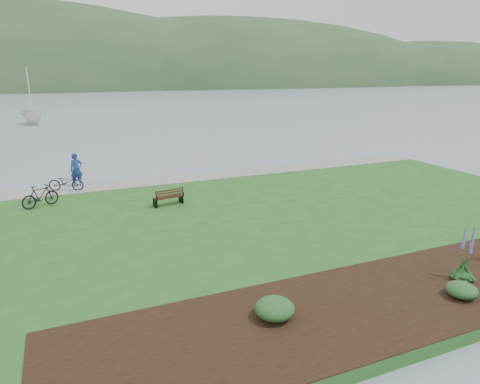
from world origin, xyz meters
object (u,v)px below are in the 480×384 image
object	(u,v)px
sailboat	(34,124)
bicycle_a	(66,182)
park_bench	(169,197)
person	(76,167)

from	to	relation	value
sailboat	bicycle_a	bearing A→B (deg)	-105.96
bicycle_a	sailboat	world-z (taller)	sailboat
park_bench	bicycle_a	world-z (taller)	bicycle_a
park_bench	sailboat	xyz separation A→B (m)	(-7.63, 43.81, -0.85)
person	bicycle_a	distance (m)	1.22
park_bench	bicycle_a	xyz separation A→B (m)	(-4.65, 4.93, 0.06)
bicycle_a	person	bearing A→B (deg)	-18.13
bicycle_a	sailboat	bearing A→B (deg)	24.20
bicycle_a	park_bench	bearing A→B (deg)	-116.85
park_bench	person	bearing A→B (deg)	115.12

